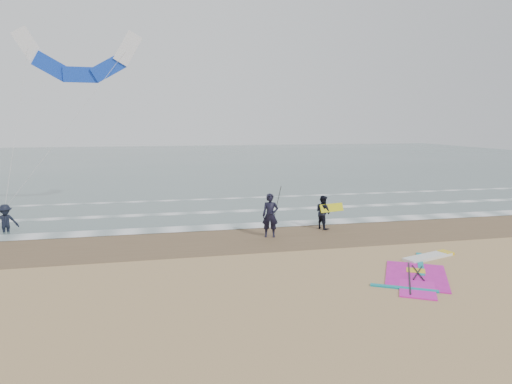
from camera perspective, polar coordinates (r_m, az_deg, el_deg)
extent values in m
plane|color=tan|center=(15.11, 7.65, -10.99)|extent=(120.00, 120.00, 0.00)
cube|color=#47605E|center=(61.74, -7.90, 3.90)|extent=(120.00, 80.00, 0.02)
cube|color=brown|center=(20.60, 1.87, -5.55)|extent=(120.00, 5.00, 0.01)
cube|color=white|center=(22.67, 0.49, -4.16)|extent=(120.00, 1.20, 0.02)
cube|color=white|center=(26.31, -1.38, -2.36)|extent=(120.00, 0.70, 0.02)
cube|color=white|center=(30.66, -3.02, -0.79)|extent=(120.00, 0.50, 0.01)
cube|color=white|center=(18.55, 20.68, -7.58)|extent=(2.25, 1.19, 0.11)
cube|color=yellow|center=(19.32, 22.60, -7.03)|extent=(0.54, 0.62, 0.11)
cube|color=#DD1BAF|center=(16.33, 19.37, -9.85)|extent=(3.07, 3.39, 0.04)
cube|color=#DD1BAF|center=(15.08, 19.53, -11.39)|extent=(1.70, 1.89, 0.04)
cube|color=#0C8C99|center=(17.69, 19.85, -8.42)|extent=(1.57, 2.52, 0.04)
cube|color=#0C8C99|center=(15.05, 18.02, -11.36)|extent=(1.84, 1.17, 0.04)
cube|color=yellow|center=(16.81, 19.35, -9.29)|extent=(0.79, 0.76, 0.05)
cylinder|color=black|center=(16.00, 18.63, -10.09)|extent=(1.62, 2.76, 0.05)
cylinder|color=black|center=(16.54, 19.58, -9.45)|extent=(1.08, 1.20, 0.04)
cylinder|color=black|center=(16.54, 19.58, -9.45)|extent=(0.52, 1.51, 0.04)
imported|color=black|center=(20.29, 1.80, -2.94)|extent=(0.81, 0.64, 1.96)
imported|color=black|center=(22.11, 8.37, -2.51)|extent=(0.88, 0.97, 1.63)
imported|color=black|center=(24.09, -28.87, -2.52)|extent=(1.25, 1.06, 1.68)
cylinder|color=black|center=(20.28, 2.62, -1.64)|extent=(0.17, 0.86, 1.82)
cube|color=yellow|center=(22.13, 9.44, -1.95)|extent=(1.30, 0.51, 0.39)
cube|color=white|center=(27.73, -26.61, 16.11)|extent=(1.61, 0.24, 1.96)
cube|color=#123DC5|center=(27.37, -24.22, 14.11)|extent=(1.96, 0.27, 1.61)
cube|color=#123DC5|center=(27.10, -21.07, 13.53)|extent=(1.79, 0.26, 0.83)
cube|color=#123DC5|center=(26.97, -17.96, 14.54)|extent=(1.96, 0.27, 1.61)
cube|color=white|center=(27.04, -15.73, 16.89)|extent=(1.61, 0.24, 1.96)
cylinder|color=beige|center=(25.57, -27.70, 7.75)|extent=(0.59, 4.02, 7.98)
cylinder|color=beige|center=(25.04, -22.08, 8.11)|extent=(5.63, 4.02, 7.98)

